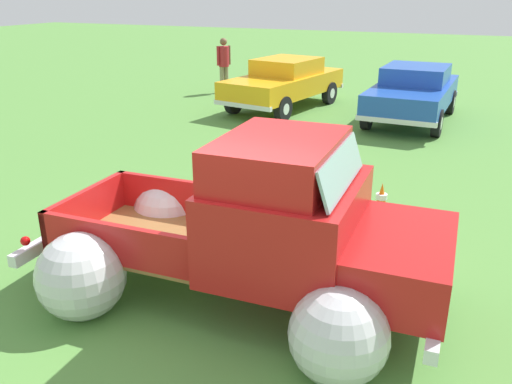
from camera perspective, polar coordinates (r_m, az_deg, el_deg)
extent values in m
plane|color=#548C3D|center=(6.28, -2.58, -10.83)|extent=(80.00, 80.00, 0.00)
cylinder|color=black|center=(6.48, 12.48, -6.44)|extent=(0.77, 0.24, 0.76)
cylinder|color=silver|center=(6.48, 12.48, -6.44)|extent=(0.35, 0.24, 0.34)
cylinder|color=black|center=(5.00, 8.94, -15.14)|extent=(0.77, 0.24, 0.76)
cylinder|color=silver|center=(5.00, 8.94, -15.14)|extent=(0.35, 0.24, 0.34)
cylinder|color=black|center=(7.35, -9.51, -2.77)|extent=(0.77, 0.24, 0.76)
cylinder|color=silver|center=(7.35, -9.51, -2.77)|extent=(0.35, 0.24, 0.34)
cylinder|color=black|center=(6.10, -17.91, -8.84)|extent=(0.77, 0.24, 0.76)
cylinder|color=silver|center=(6.10, -17.91, -8.84)|extent=(0.35, 0.24, 0.34)
sphere|color=silver|center=(7.37, -9.34, -2.20)|extent=(0.99, 0.99, 0.96)
sphere|color=silver|center=(6.04, -18.27, -8.55)|extent=(0.99, 0.99, 0.96)
cube|color=olive|center=(6.42, -10.45, -4.91)|extent=(2.10, 1.61, 0.04)
cube|color=red|center=(6.90, -7.43, -0.76)|extent=(2.05, 0.15, 0.50)
cube|color=red|center=(5.79, -14.37, -5.74)|extent=(2.05, 0.15, 0.50)
cube|color=red|center=(5.90, -2.39, -4.53)|extent=(0.13, 1.54, 0.50)
cube|color=red|center=(6.87, -17.59, -1.71)|extent=(0.13, 1.54, 0.50)
cube|color=red|center=(5.60, 3.35, -3.45)|extent=(1.51, 1.75, 0.95)
cube|color=red|center=(5.38, 2.50, 3.52)|extent=(1.20, 1.58, 0.45)
cube|color=#8CADB7|center=(5.22, 9.20, 2.48)|extent=(0.20, 1.46, 0.38)
cube|color=red|center=(5.49, 13.84, -6.93)|extent=(1.30, 1.66, 0.55)
sphere|color=silver|center=(6.48, 12.56, -6.01)|extent=(0.95, 0.95, 0.92)
sphere|color=silver|center=(4.96, 8.89, -14.96)|extent=(0.95, 0.95, 0.92)
cube|color=silver|center=(7.18, -19.23, -3.63)|extent=(0.19, 1.98, 0.14)
cube|color=silver|center=(5.63, 19.06, -10.71)|extent=(0.19, 1.98, 0.14)
sphere|color=red|center=(7.65, -15.41, -0.21)|extent=(0.11, 0.11, 0.11)
sphere|color=red|center=(6.57, -23.54, -4.85)|extent=(0.11, 0.11, 0.11)
cylinder|color=black|center=(14.23, 2.92, 8.92)|extent=(0.32, 0.69, 0.66)
cylinder|color=silver|center=(14.23, 2.92, 8.92)|extent=(0.26, 0.33, 0.30)
cylinder|color=black|center=(15.11, -2.42, 9.65)|extent=(0.32, 0.69, 0.66)
cylinder|color=silver|center=(15.11, -2.42, 9.65)|extent=(0.26, 0.33, 0.30)
cylinder|color=black|center=(16.59, 7.90, 10.49)|extent=(0.32, 0.69, 0.66)
cylinder|color=silver|center=(16.59, 7.90, 10.49)|extent=(0.26, 0.33, 0.30)
cylinder|color=black|center=(17.35, 3.02, 11.12)|extent=(0.32, 0.69, 0.66)
cylinder|color=silver|center=(17.35, 3.02, 11.12)|extent=(0.26, 0.33, 0.30)
cube|color=#F2A819|center=(15.72, 3.00, 11.47)|extent=(2.49, 4.51, 0.55)
cube|color=#F2A819|center=(15.79, 3.36, 13.34)|extent=(1.80, 2.04, 0.45)
cube|color=silver|center=(17.57, 6.59, 11.53)|extent=(1.79, 0.43, 0.12)
cube|color=silver|center=(14.05, -1.50, 9.28)|extent=(1.79, 0.43, 0.12)
cylinder|color=black|center=(13.36, 18.88, 7.02)|extent=(0.22, 0.67, 0.66)
cylinder|color=silver|center=(13.36, 18.88, 7.02)|extent=(0.22, 0.30, 0.30)
cylinder|color=black|center=(13.64, 11.84, 7.97)|extent=(0.22, 0.67, 0.66)
cylinder|color=silver|center=(13.64, 11.84, 7.97)|extent=(0.22, 0.30, 0.30)
cylinder|color=black|center=(16.04, 20.18, 9.06)|extent=(0.22, 0.67, 0.66)
cylinder|color=silver|center=(16.04, 20.18, 9.06)|extent=(0.22, 0.30, 0.30)
cylinder|color=black|center=(16.27, 14.24, 9.85)|extent=(0.22, 0.67, 0.66)
cylinder|color=silver|center=(16.27, 14.24, 9.85)|extent=(0.22, 0.30, 0.30)
cube|color=blue|center=(14.73, 16.49, 10.00)|extent=(1.94, 4.36, 0.55)
cube|color=blue|center=(14.82, 16.81, 12.00)|extent=(1.62, 1.86, 0.45)
cube|color=silver|center=(16.83, 17.64, 10.29)|extent=(1.86, 0.16, 0.12)
cube|color=silver|center=(12.74, 14.75, 7.37)|extent=(1.86, 0.16, 0.12)
cylinder|color=gray|center=(18.26, -3.67, 11.94)|extent=(0.21, 0.21, 0.87)
cylinder|color=gray|center=(18.35, -3.21, 12.00)|extent=(0.21, 0.21, 0.87)
cylinder|color=#B2262D|center=(18.20, -3.49, 14.34)|extent=(0.47, 0.47, 0.65)
cylinder|color=#B2262D|center=(18.09, -4.10, 14.38)|extent=(0.12, 0.12, 0.62)
cylinder|color=brown|center=(18.32, -2.89, 14.49)|extent=(0.12, 0.12, 0.62)
sphere|color=brown|center=(18.16, -3.52, 15.82)|extent=(0.32, 0.32, 0.24)
cube|color=black|center=(8.26, 13.10, -3.07)|extent=(0.36, 0.36, 0.03)
cone|color=orange|center=(8.14, 13.28, -1.05)|extent=(0.28, 0.28, 0.60)
cylinder|color=white|center=(8.11, 13.34, -0.46)|extent=(0.17, 0.17, 0.08)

